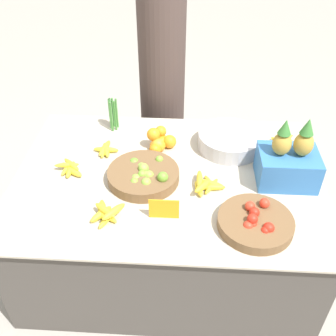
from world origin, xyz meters
The scene contains 15 objects.
ground_plane centered at (0.00, 0.00, 0.00)m, with size 12.00×12.00×0.00m, color #A39E93.
market_table centered at (0.00, 0.00, 0.32)m, with size 1.63×1.17×0.63m.
lime_bowl centered at (-0.13, -0.04, 0.66)m, with size 0.37×0.37×0.10m.
tomato_basket centered at (0.42, -0.35, 0.66)m, with size 0.35×0.35×0.10m.
orange_pile centered at (-0.06, 0.25, 0.68)m, with size 0.17×0.19×0.13m.
metal_bowl centered at (0.34, 0.28, 0.68)m, with size 0.37×0.37×0.09m.
price_sign centered at (0.00, -0.31, 0.69)m, with size 0.14×0.01×0.11m.
produce_crate centered at (0.61, 0.00, 0.75)m, with size 0.30×0.23×0.37m.
veg_bundle centered at (-0.37, 0.45, 0.73)m, with size 0.05×0.06×0.20m.
banana_bunch_middle_right centered at (-0.52, 0.00, 0.65)m, with size 0.17×0.15×0.05m.
banana_bunch_front_right centered at (-0.27, -0.33, 0.66)m, with size 0.17×0.19×0.06m.
banana_bunch_back_center centered at (0.66, 0.32, 0.65)m, with size 0.18×0.14×0.06m.
banana_bunch_front_left centered at (-0.37, 0.19, 0.65)m, with size 0.15×0.17×0.03m.
banana_bunch_front_center centered at (0.20, -0.09, 0.65)m, with size 0.17×0.18×0.06m.
vendor_person centered at (-0.09, 0.89, 0.69)m, with size 0.31×0.31×1.50m.
Camera 1 is at (0.10, -1.61, 1.96)m, focal length 42.00 mm.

